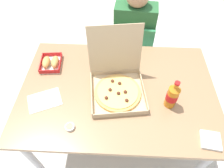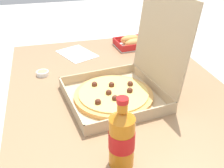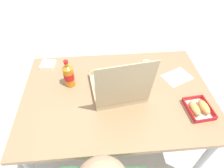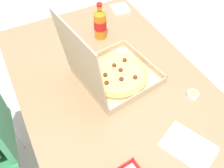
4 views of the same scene
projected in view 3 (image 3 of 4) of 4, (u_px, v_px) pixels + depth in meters
name	position (u px, v px, depth m)	size (l,w,h in m)	color
ground_plane	(116.00, 142.00, 1.90)	(10.00, 10.00, 0.00)	beige
dining_table	(117.00, 99.00, 1.42)	(1.35, 0.91, 0.74)	#997551
pizza_box_open	(118.00, 87.00, 1.34)	(0.41, 0.44, 0.40)	tan
bread_side_box	(199.00, 108.00, 1.24)	(0.17, 0.20, 0.06)	white
cola_bottle	(69.00, 75.00, 1.36)	(0.07, 0.07, 0.22)	orange
paper_menu	(177.00, 77.00, 1.48)	(0.21, 0.15, 0.00)	white
napkin_pile	(48.00, 64.00, 1.58)	(0.11, 0.11, 0.02)	white
dipping_sauce_cup	(146.00, 62.00, 1.59)	(0.06, 0.06, 0.02)	white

